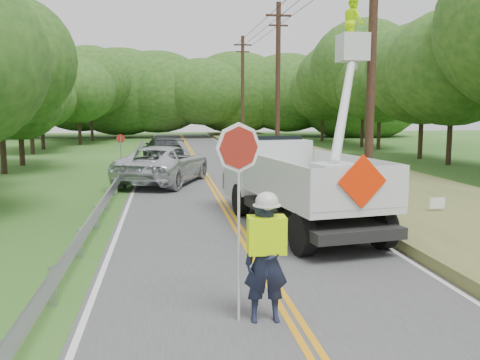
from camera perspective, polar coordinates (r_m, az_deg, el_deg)
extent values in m
plane|color=#27551B|center=(9.18, 5.53, -14.52)|extent=(140.00, 140.00, 0.00)
cube|color=#444446|center=(22.60, -2.90, -0.99)|extent=(7.20, 96.00, 0.02)
cube|color=orange|center=(22.59, -3.15, -0.96)|extent=(0.12, 96.00, 0.00)
cube|color=orange|center=(22.61, -2.64, -0.94)|extent=(0.12, 96.00, 0.00)
cube|color=silver|center=(22.55, -11.66, -1.12)|extent=(0.12, 96.00, 0.00)
cube|color=silver|center=(23.17, 5.63, -0.76)|extent=(0.12, 96.00, 0.00)
cube|color=#9DA0A5|center=(9.97, -19.99, -10.98)|extent=(0.12, 0.14, 0.70)
cube|color=#9DA0A5|center=(12.80, -17.27, -6.69)|extent=(0.12, 0.14, 0.70)
cube|color=#9DA0A5|center=(15.69, -15.57, -3.96)|extent=(0.12, 0.14, 0.70)
cube|color=#9DA0A5|center=(18.62, -14.41, -2.08)|extent=(0.12, 0.14, 0.70)
cube|color=#9DA0A5|center=(21.56, -13.56, -0.71)|extent=(0.12, 0.14, 0.70)
cube|color=#9DA0A5|center=(24.52, -12.92, 0.33)|extent=(0.12, 0.14, 0.70)
cube|color=#9DA0A5|center=(27.49, -12.42, 1.14)|extent=(0.12, 0.14, 0.70)
cube|color=#9DA0A5|center=(30.47, -12.02, 1.80)|extent=(0.12, 0.14, 0.70)
cube|color=#9DA0A5|center=(33.45, -11.69, 2.34)|extent=(0.12, 0.14, 0.70)
cube|color=#9DA0A5|center=(36.43, -11.41, 2.79)|extent=(0.12, 0.14, 0.70)
cube|color=#9DA0A5|center=(39.41, -11.17, 3.17)|extent=(0.12, 0.14, 0.70)
cube|color=#9DA0A5|center=(42.40, -10.97, 3.50)|extent=(0.12, 0.14, 0.70)
cube|color=#9DA0A5|center=(45.39, -10.79, 3.78)|extent=(0.12, 0.14, 0.70)
cube|color=#9DA0A5|center=(23.50, -12.90, 0.62)|extent=(0.05, 48.00, 0.34)
cylinder|color=black|center=(18.68, 14.34, 12.28)|extent=(0.30, 0.30, 10.00)
cylinder|color=black|center=(33.03, 4.20, 10.49)|extent=(0.30, 0.30, 10.00)
cube|color=black|center=(33.49, 4.28, 17.68)|extent=(1.60, 0.12, 0.12)
cube|color=black|center=(33.39, 4.27, 16.67)|extent=(1.20, 0.10, 0.10)
cylinder|color=black|center=(47.78, 0.29, 9.70)|extent=(0.30, 0.30, 10.00)
cube|color=black|center=(48.10, 0.30, 14.71)|extent=(1.60, 0.12, 0.12)
cube|color=black|center=(48.03, 0.30, 14.00)|extent=(1.20, 0.10, 0.10)
cube|color=brown|center=(24.28, 14.03, -0.26)|extent=(7.00, 96.00, 0.30)
cylinder|color=#332319|center=(30.49, -24.76, 3.90)|extent=(0.32, 0.32, 3.51)
cylinder|color=#332319|center=(34.60, -22.98, 3.37)|extent=(0.32, 0.32, 2.28)
ellipsoid|color=#1E4217|center=(34.52, -23.23, 7.98)|extent=(5.32, 5.32, 4.68)
cylinder|color=#332319|center=(42.96, -22.00, 4.43)|extent=(0.32, 0.32, 2.66)
ellipsoid|color=#1E4217|center=(42.92, -22.23, 8.76)|extent=(6.20, 6.20, 5.46)
cylinder|color=#332319|center=(47.67, -20.96, 4.71)|extent=(0.32, 0.32, 2.56)
ellipsoid|color=#1E4217|center=(47.63, -21.15, 8.46)|extent=(5.97, 5.97, 5.25)
cylinder|color=#332319|center=(52.65, -17.30, 5.40)|extent=(0.32, 0.32, 3.06)
ellipsoid|color=#1E4217|center=(52.64, -17.47, 9.46)|extent=(7.13, 7.13, 6.27)
cylinder|color=#332319|center=(58.29, -16.06, 5.97)|extent=(0.32, 0.32, 3.70)
ellipsoid|color=#1E4217|center=(58.34, -16.23, 10.41)|extent=(8.63, 8.63, 7.60)
cylinder|color=#332319|center=(34.64, 22.14, 4.41)|extent=(0.32, 0.32, 3.48)
ellipsoid|color=#1E4217|center=(34.69, 22.51, 11.43)|extent=(8.12, 8.12, 7.14)
cylinder|color=#332319|center=(38.20, 19.34, 4.78)|extent=(0.32, 0.32, 3.43)
ellipsoid|color=#1E4217|center=(38.23, 19.63, 11.07)|extent=(8.01, 8.01, 7.05)
cylinder|color=#332319|center=(45.87, 15.09, 5.32)|extent=(0.32, 0.32, 3.31)
ellipsoid|color=#1E4217|center=(45.89, 15.28, 10.37)|extent=(7.71, 7.71, 6.79)
cylinder|color=#332319|center=(48.62, 13.37, 6.02)|extent=(0.32, 0.32, 4.18)
ellipsoid|color=#1E4217|center=(48.74, 13.57, 12.03)|extent=(9.74, 9.74, 8.57)
cylinder|color=#332319|center=(54.96, 10.72, 6.07)|extent=(0.32, 0.32, 3.75)
ellipsoid|color=#1E4217|center=(55.01, 10.85, 10.85)|extent=(8.75, 8.75, 7.70)
cylinder|color=#332319|center=(56.49, 9.09, 5.83)|extent=(0.32, 0.32, 3.11)
ellipsoid|color=#1E4217|center=(56.49, 9.18, 9.68)|extent=(7.25, 7.25, 6.38)
ellipsoid|color=#1E4217|center=(67.88, -21.23, 9.06)|extent=(11.65, 8.73, 8.73)
ellipsoid|color=#1E4217|center=(66.32, -17.18, 9.28)|extent=(12.76, 9.57, 9.57)
ellipsoid|color=#1E4217|center=(64.89, -13.04, 9.46)|extent=(14.04, 10.53, 10.53)
ellipsoid|color=#1E4217|center=(64.42, -9.16, 9.58)|extent=(13.25, 9.93, 9.93)
ellipsoid|color=#1E4217|center=(62.83, -4.14, 9.70)|extent=(10.62, 7.97, 7.97)
ellipsoid|color=#1E4217|center=(66.69, -0.35, 9.62)|extent=(13.88, 10.41, 10.41)
ellipsoid|color=#1E4217|center=(67.08, 5.30, 9.57)|extent=(13.30, 9.97, 9.97)
ellipsoid|color=#1E4217|center=(67.24, 8.77, 9.51)|extent=(11.98, 8.99, 8.99)
ellipsoid|color=#1E4217|center=(66.87, 13.19, 9.41)|extent=(16.69, 12.52, 12.52)
imported|color=#191E33|center=(8.51, 2.94, -9.03)|extent=(0.75, 0.51, 2.00)
cube|color=#BFF700|center=(8.39, 2.96, -6.07)|extent=(0.63, 0.40, 0.61)
ellipsoid|color=silver|center=(8.27, 2.99, -2.33)|extent=(0.37, 0.37, 0.30)
cylinder|color=#B7B7B7|center=(8.40, -0.15, -6.42)|extent=(0.04, 0.04, 2.80)
cylinder|color=maroon|center=(8.16, -0.15, 3.60)|extent=(0.76, 0.30, 0.80)
cylinder|color=black|center=(12.38, 6.88, -5.96)|extent=(0.49, 1.08, 1.04)
cylinder|color=black|center=(13.39, 15.44, -5.13)|extent=(0.49, 1.08, 1.04)
cylinder|color=black|center=(14.34, 3.34, -4.00)|extent=(0.49, 1.08, 1.04)
cylinder|color=black|center=(15.23, 11.04, -3.43)|extent=(0.49, 1.08, 1.04)
cylinder|color=black|center=(16.87, 0.10, -2.19)|extent=(0.49, 1.08, 1.04)
cylinder|color=black|center=(17.63, 6.87, -1.81)|extent=(0.49, 1.08, 1.04)
cube|color=black|center=(15.03, 6.80, -3.20)|extent=(3.34, 7.23, 0.27)
cube|color=silver|center=(14.25, 8.07, -1.61)|extent=(3.25, 5.33, 0.24)
cube|color=silver|center=(13.69, 3.46, 0.37)|extent=(0.85, 4.95, 0.98)
cube|color=silver|center=(14.73, 12.44, 0.74)|extent=(0.85, 4.95, 0.98)
cube|color=silver|center=(12.00, 13.16, -0.89)|extent=(2.48, 0.45, 0.98)
cube|color=silver|center=(17.58, 2.96, 1.33)|extent=(2.74, 2.42, 1.96)
cube|color=black|center=(17.72, 2.73, 3.68)|extent=(2.37, 1.74, 0.82)
cube|color=silver|center=(13.11, 10.34, -0.08)|extent=(1.12, 1.12, 0.87)
cube|color=silver|center=(18.48, 12.33, 14.09)|extent=(0.92, 0.92, 0.92)
imported|color=#BFF700|center=(18.59, 12.41, 16.65)|extent=(0.62, 0.80, 1.65)
cube|color=#FF2903|center=(11.91, 13.37, -0.17)|extent=(1.22, 0.23, 1.23)
imported|color=silver|center=(24.39, -8.40, 1.72)|extent=(4.94, 7.00, 1.77)
imported|color=#33373B|center=(35.86, -8.55, 3.50)|extent=(3.09, 5.68, 1.56)
cylinder|color=#9DA0A5|center=(27.77, -13.00, 2.58)|extent=(0.06, 0.06, 2.04)
cylinder|color=maroon|center=(27.70, -13.06, 4.49)|extent=(0.45, 0.14, 0.46)
cube|color=white|center=(17.36, 20.96, -2.39)|extent=(0.50, 0.04, 0.35)
cylinder|color=#9DA0A5|center=(17.32, 20.33, -3.40)|extent=(0.02, 0.02, 0.50)
cylinder|color=#9DA0A5|center=(17.51, 21.48, -3.34)|extent=(0.02, 0.02, 0.50)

